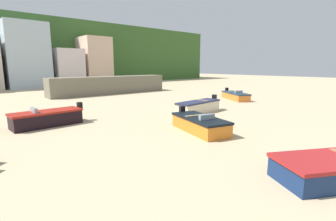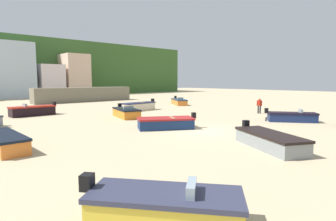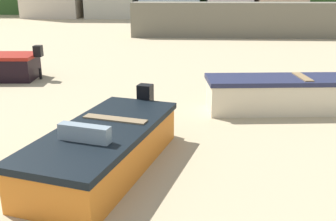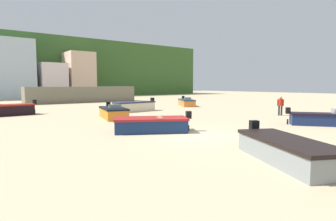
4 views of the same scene
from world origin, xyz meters
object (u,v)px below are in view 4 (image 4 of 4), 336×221
at_px(boat_orange_8, 113,113).
at_px(boat_black_4, 7,110).
at_px(boat_navy_0, 151,125).
at_px(boat_cream_7, 135,106).
at_px(boat_navy_6, 322,119).
at_px(boat_orange_1, 186,102).
at_px(boat_grey_5, 287,150).
at_px(beach_walker_foreground, 280,104).

bearing_deg(boat_orange_8, boat_black_4, -33.91).
distance_m(boat_navy_0, boat_cream_7, 12.02).
bearing_deg(boat_navy_6, boat_orange_1, -141.11).
bearing_deg(boat_navy_6, boat_black_4, -88.93).
distance_m(boat_orange_1, boat_orange_8, 14.44).
xyz_separation_m(boat_grey_5, boat_orange_8, (0.99, 14.63, 0.03)).
distance_m(boat_navy_0, beach_walker_foreground, 13.14).
bearing_deg(boat_cream_7, boat_grey_5, 159.12).
xyz_separation_m(boat_navy_0, boat_black_4, (-4.96, 13.96, 0.08)).
xyz_separation_m(boat_orange_1, boat_navy_6, (-4.17, -17.81, -0.01)).
distance_m(boat_orange_8, beach_walker_foreground, 13.64).
bearing_deg(boat_grey_5, beach_walker_foreground, -121.36).
bearing_deg(boat_navy_6, boat_grey_5, -19.38).
height_order(boat_navy_0, boat_navy_6, boat_navy_0).
bearing_deg(beach_walker_foreground, boat_cream_7, -5.01).
bearing_deg(beach_walker_foreground, boat_grey_5, 80.04).
distance_m(boat_orange_1, boat_navy_6, 18.29).
bearing_deg(boat_navy_0, beach_walker_foreground, -59.13).
relative_size(boat_orange_1, boat_grey_5, 1.00).
relative_size(boat_black_4, boat_navy_6, 1.14).
xyz_separation_m(boat_grey_5, beach_walker_foreground, (12.93, 8.07, 0.55)).
height_order(boat_grey_5, boat_navy_6, boat_grey_5).
bearing_deg(boat_orange_8, boat_navy_6, 142.55).
bearing_deg(boat_orange_1, boat_grey_5, 86.68).
xyz_separation_m(boat_navy_6, beach_walker_foreground, (3.19, 4.80, 0.55)).
bearing_deg(boat_black_4, boat_orange_1, -95.61).
height_order(boat_navy_0, boat_black_4, boat_black_4).
distance_m(boat_grey_5, boat_orange_8, 14.66).
distance_m(boat_orange_1, boat_cream_7, 9.17).
bearing_deg(boat_cream_7, boat_navy_0, 148.43).
xyz_separation_m(boat_black_4, boat_orange_8, (6.14, -7.02, -0.05)).
distance_m(boat_navy_0, boat_black_4, 14.82).
distance_m(boat_black_4, boat_navy_6, 23.66).
xyz_separation_m(boat_black_4, beach_walker_foreground, (18.08, -13.58, 0.48)).
bearing_deg(beach_walker_foreground, boat_orange_8, 19.30).
xyz_separation_m(boat_navy_6, boat_cream_7, (-4.63, 15.21, 0.08)).
relative_size(boat_black_4, beach_walker_foreground, 2.67).
relative_size(boat_navy_0, beach_walker_foreground, 2.62).
bearing_deg(beach_walker_foreground, boat_black_4, 11.16).
distance_m(boat_grey_5, beach_walker_foreground, 15.25).
xyz_separation_m(boat_orange_1, boat_orange_8, (-12.92, -6.45, 0.02)).
height_order(boat_black_4, boat_orange_8, boat_black_4).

